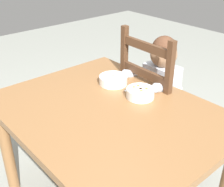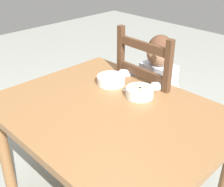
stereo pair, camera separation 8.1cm
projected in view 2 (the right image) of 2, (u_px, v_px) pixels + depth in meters
dining_table at (110, 126)px, 1.58m from camera, size 1.20×0.93×0.72m
dining_chair at (153, 106)px, 2.02m from camera, size 0.43×0.43×1.03m
child_figure at (155, 85)px, 1.94m from camera, size 0.32×0.31×0.98m
bowl_of_peas at (111, 80)px, 1.78m from camera, size 0.17×0.17×0.05m
bowl_of_carrots at (140, 92)px, 1.64m from camera, size 0.16×0.16×0.05m
spoon at (130, 90)px, 1.71m from camera, size 0.11×0.12×0.01m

